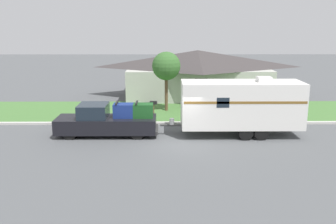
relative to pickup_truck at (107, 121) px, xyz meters
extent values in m
plane|color=#515456|center=(4.18, -1.29, -0.87)|extent=(120.00, 120.00, 0.00)
cube|color=beige|center=(4.18, 2.46, -0.80)|extent=(80.00, 0.30, 0.14)
cube|color=#477538|center=(4.18, 6.11, -0.85)|extent=(80.00, 7.00, 0.03)
cube|color=#B2B2A8|center=(6.32, 12.19, 0.44)|extent=(12.26, 6.90, 2.62)
pyramid|color=#3D3838|center=(6.32, 12.19, 2.50)|extent=(13.24, 7.45, 1.50)
cube|color=#4C3828|center=(6.32, 8.77, 0.18)|extent=(1.00, 0.06, 2.10)
cylinder|color=black|center=(-2.03, -0.80, -0.45)|extent=(0.83, 0.28, 0.83)
cylinder|color=black|center=(-2.03, 0.80, -0.45)|extent=(0.83, 0.28, 0.83)
cylinder|color=black|center=(1.80, -0.80, -0.45)|extent=(0.83, 0.28, 0.83)
cylinder|color=black|center=(1.80, 0.80, -0.45)|extent=(0.83, 0.28, 0.83)
cube|color=black|center=(-1.36, 0.00, -0.21)|extent=(3.19, 1.95, 0.86)
cube|color=#19232D|center=(-0.79, 0.00, 0.62)|extent=(1.66, 1.79, 0.79)
cube|color=black|center=(1.54, 0.00, -0.21)|extent=(2.62, 1.95, 0.86)
cube|color=#333333|center=(2.91, 0.00, -0.52)|extent=(0.12, 1.76, 0.20)
cube|color=navy|center=(0.96, 0.00, 0.62)|extent=(1.15, 0.82, 0.80)
cube|color=black|center=(0.60, 0.00, 1.10)|extent=(0.10, 0.90, 0.08)
cube|color=#194C1E|center=(2.12, 0.00, 0.62)|extent=(1.15, 0.82, 0.80)
cube|color=black|center=(1.75, 0.00, 1.10)|extent=(0.10, 0.90, 0.08)
cylinder|color=black|center=(7.95, -1.02, -0.47)|extent=(0.80, 0.22, 0.80)
cylinder|color=black|center=(7.95, 1.02, -0.47)|extent=(0.80, 0.22, 0.80)
cylinder|color=black|center=(8.83, -1.02, -0.47)|extent=(0.80, 0.22, 0.80)
cylinder|color=black|center=(8.83, 1.02, -0.47)|extent=(0.80, 0.22, 0.80)
cube|color=silver|center=(7.83, 0.00, 1.00)|extent=(6.96, 2.32, 2.63)
cube|color=brown|center=(7.83, -1.17, 1.33)|extent=(6.82, 0.01, 0.14)
cube|color=#383838|center=(3.73, 0.00, -0.27)|extent=(1.25, 0.12, 0.10)
cylinder|color=silver|center=(3.79, 0.00, -0.04)|extent=(0.28, 0.28, 0.36)
cube|color=silver|center=(9.08, 0.00, 2.45)|extent=(0.80, 0.68, 0.28)
cube|color=#19232D|center=(6.58, -1.17, 1.33)|extent=(0.70, 0.01, 0.56)
cylinder|color=brown|center=(2.62, 3.10, -0.27)|extent=(0.09, 0.09, 1.19)
cube|color=black|center=(2.62, 3.10, 0.43)|extent=(0.48, 0.20, 0.22)
cylinder|color=brown|center=(3.49, 6.30, 0.43)|extent=(0.24, 0.24, 2.60)
sphere|color=#38662D|center=(3.49, 6.30, 2.52)|extent=(2.10, 2.10, 2.10)
camera|label=1|loc=(3.38, -21.22, 5.59)|focal=40.00mm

